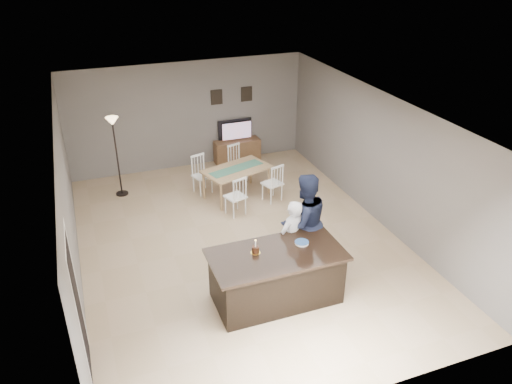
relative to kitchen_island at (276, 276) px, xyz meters
name	(u,v)px	position (x,y,z in m)	size (l,w,h in m)	color
floor	(241,243)	(0.00, 1.80, -0.45)	(8.00, 8.00, 0.00)	tan
room_shell	(239,165)	(0.00, 1.80, 1.22)	(8.00, 8.00, 8.00)	slate
kitchen_island	(276,276)	(0.00, 0.00, 0.00)	(2.15, 1.10, 0.90)	black
tv_console	(237,151)	(1.20, 5.57, -0.15)	(1.20, 0.40, 0.60)	brown
television	(236,130)	(1.20, 5.64, 0.41)	(0.91, 0.12, 0.53)	black
tv_screen_glow	(237,131)	(1.20, 5.56, 0.42)	(0.78, 0.78, 0.00)	#CE5116
picture_frames	(232,96)	(1.15, 5.78, 1.30)	(1.10, 0.02, 0.38)	black
doorway	(77,297)	(-2.99, -0.50, 0.80)	(0.00, 2.10, 2.65)	black
woman	(292,239)	(0.52, 0.55, 0.27)	(0.53, 0.35, 1.45)	silver
man	(304,222)	(0.81, 0.70, 0.46)	(0.89, 0.69, 1.83)	#181E35
birthday_cake	(256,250)	(-0.31, 0.13, 0.50)	(0.16, 0.16, 0.25)	gold
plate_stack	(302,243)	(0.49, 0.11, 0.46)	(0.23, 0.23, 0.04)	white
dining_table	(237,173)	(0.56, 3.69, 0.12)	(1.86, 2.02, 0.91)	tan
floor_lamp	(114,136)	(-1.92, 4.73, 1.00)	(0.28, 0.28, 1.87)	black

